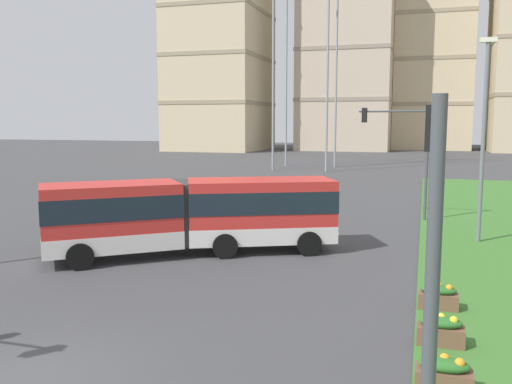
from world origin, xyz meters
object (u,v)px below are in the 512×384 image
(apartment_tower_centre, at_px, (435,19))
(traffic_light_far_right, at_px, (404,144))
(apartment_tower_west, at_px, (220,38))
(flower_planter_0, at_px, (444,374))
(traffic_light_near_right, at_px, (432,230))
(apartment_tower_westcentre, at_px, (348,55))
(streetlight_median, at_px, (484,132))
(flower_planter_1, at_px, (441,330))
(flower_planter_2, at_px, (438,296))
(articulated_bus, at_px, (193,214))

(apartment_tower_centre, bearing_deg, traffic_light_far_right, -91.40)
(apartment_tower_west, bearing_deg, apartment_tower_centre, 21.52)
(traffic_light_far_right, bearing_deg, apartment_tower_centre, 88.60)
(flower_planter_0, distance_m, traffic_light_near_right, 4.98)
(apartment_tower_westcentre, height_order, apartment_tower_centre, apartment_tower_centre)
(streetlight_median, relative_size, apartment_tower_west, 0.21)
(flower_planter_1, relative_size, apartment_tower_centre, 0.02)
(traffic_light_far_right, relative_size, apartment_tower_west, 0.15)
(flower_planter_1, height_order, traffic_light_near_right, traffic_light_near_right)
(flower_planter_2, relative_size, apartment_tower_westcentre, 0.03)
(traffic_light_far_right, distance_m, apartment_tower_westcentre, 80.41)
(apartment_tower_westcentre, bearing_deg, articulated_bus, -86.20)
(traffic_light_near_right, relative_size, apartment_tower_centre, 0.11)
(traffic_light_far_right, relative_size, apartment_tower_centre, 0.12)
(flower_planter_1, distance_m, traffic_light_near_right, 6.90)
(traffic_light_near_right, height_order, streetlight_median, streetlight_median)
(traffic_light_near_right, bearing_deg, flower_planter_2, 87.34)
(flower_planter_1, relative_size, traffic_light_far_right, 0.18)
(flower_planter_2, height_order, traffic_light_far_right, traffic_light_far_right)
(traffic_light_far_right, bearing_deg, apartment_tower_west, 118.00)
(traffic_light_near_right, bearing_deg, apartment_tower_west, 112.29)
(flower_planter_2, distance_m, traffic_light_far_right, 15.44)
(articulated_bus, relative_size, apartment_tower_centre, 0.22)
(flower_planter_2, xyz_separation_m, traffic_light_far_right, (-1.59, 14.89, 3.78))
(articulated_bus, xyz_separation_m, flower_planter_0, (9.44, -9.38, -1.23))
(apartment_tower_westcentre, bearing_deg, traffic_light_near_right, -81.63)
(apartment_tower_west, distance_m, apartment_tower_westcentre, 24.87)
(streetlight_median, height_order, apartment_tower_west, apartment_tower_west)
(streetlight_median, bearing_deg, traffic_light_far_right, 124.65)
(apartment_tower_westcentre, xyz_separation_m, apartment_tower_centre, (15.80, 6.48, 7.00))
(apartment_tower_westcentre, bearing_deg, apartment_tower_west, -159.03)
(streetlight_median, bearing_deg, apartment_tower_westcentre, 101.72)
(apartment_tower_westcentre, bearing_deg, flower_planter_0, -81.11)
(flower_planter_0, relative_size, streetlight_median, 0.12)
(traffic_light_far_right, distance_m, traffic_light_near_right, 23.51)
(flower_planter_2, distance_m, streetlight_median, 10.98)
(articulated_bus, xyz_separation_m, flower_planter_2, (9.44, -4.27, -1.23))
(articulated_bus, relative_size, flower_planter_2, 10.25)
(flower_planter_1, bearing_deg, articulated_bus, 143.63)
(traffic_light_far_right, bearing_deg, flower_planter_2, -83.90)
(flower_planter_1, relative_size, streetlight_median, 0.12)
(traffic_light_far_right, xyz_separation_m, apartment_tower_centre, (2.07, 84.47, 20.91))
(articulated_bus, xyz_separation_m, flower_planter_1, (9.44, -6.95, -1.23))
(traffic_light_near_right, distance_m, apartment_tower_centre, 110.01)
(flower_planter_2, distance_m, apartment_tower_centre, 102.38)
(streetlight_median, bearing_deg, apartment_tower_west, 118.49)
(streetlight_median, bearing_deg, apartment_tower_centre, 90.91)
(flower_planter_2, relative_size, traffic_light_far_right, 0.18)
(apartment_tower_westcentre, bearing_deg, apartment_tower_centre, 22.30)
(apartment_tower_centre, bearing_deg, flower_planter_1, -90.27)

